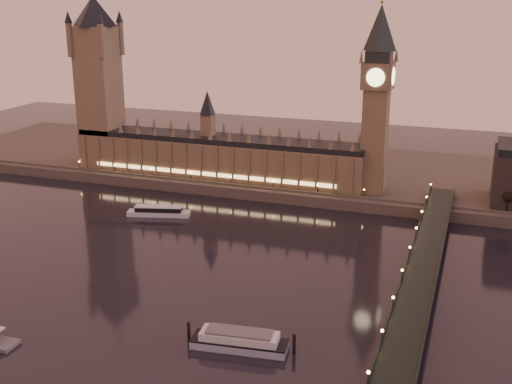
% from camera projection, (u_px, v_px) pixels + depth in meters
% --- Properties ---
extents(ground, '(700.00, 700.00, 0.00)m').
position_uv_depth(ground, '(195.00, 272.00, 271.94)').
color(ground, black).
rests_on(ground, ground).
extents(far_embankment, '(560.00, 130.00, 6.00)m').
position_uv_depth(far_embankment, '(346.00, 173.00, 409.93)').
color(far_embankment, '#423D35').
rests_on(far_embankment, ground).
extents(palace_of_westminster, '(180.00, 26.62, 52.00)m').
position_uv_depth(palace_of_westminster, '(217.00, 151.00, 387.21)').
color(palace_of_westminster, brown).
rests_on(palace_of_westminster, ground).
extents(victoria_tower, '(31.68, 31.68, 118.00)m').
position_uv_depth(victoria_tower, '(98.00, 73.00, 399.70)').
color(victoria_tower, brown).
rests_on(victoria_tower, ground).
extents(big_ben, '(17.68, 17.68, 104.00)m').
position_uv_depth(big_ben, '(377.00, 89.00, 344.58)').
color(big_ben, brown).
rests_on(big_ben, ground).
extents(westminster_bridge, '(13.20, 260.00, 15.30)m').
position_uv_depth(westminster_bridge, '(416.00, 292.00, 241.00)').
color(westminster_bridge, black).
rests_on(westminster_bridge, ground).
extents(bare_tree_0, '(5.27, 5.27, 10.72)m').
position_uv_depth(bare_tree_0, '(509.00, 197.00, 325.78)').
color(bare_tree_0, black).
rests_on(bare_tree_0, ground).
extents(cruise_boat_a, '(33.82, 15.45, 5.29)m').
position_uv_depth(cruise_boat_a, '(159.00, 211.00, 340.33)').
color(cruise_boat_a, silver).
rests_on(cruise_boat_a, ground).
extents(moored_barge, '(37.05, 12.80, 6.84)m').
position_uv_depth(moored_barge, '(239.00, 340.00, 212.74)').
color(moored_barge, '#94A4BC').
rests_on(moored_barge, ground).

